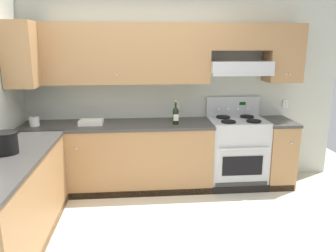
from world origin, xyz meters
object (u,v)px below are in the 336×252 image
at_px(bucket, 6,142).
at_px(paper_towel_roll, 34,121).
at_px(stove, 236,151).
at_px(wine_bottle, 176,115).
at_px(bowl, 91,123).

xyz_separation_m(bucket, paper_towel_roll, (-0.08, 1.10, -0.05)).
bearing_deg(paper_towel_roll, stove, 0.87).
height_order(stove, paper_towel_roll, stove).
distance_m(stove, bucket, 2.87).
xyz_separation_m(wine_bottle, bowl, (-1.09, 0.07, -0.10)).
bearing_deg(bucket, paper_towel_roll, 93.95).
xyz_separation_m(bowl, paper_towel_roll, (-0.70, -0.02, 0.04)).
bearing_deg(stove, bucket, -156.14).
distance_m(stove, wine_bottle, 1.03).
bearing_deg(bucket, wine_bottle, 31.29).
bearing_deg(stove, bowl, -179.41).
height_order(stove, bowl, stove).
height_order(wine_bottle, paper_towel_roll, wine_bottle).
xyz_separation_m(stove, paper_towel_roll, (-2.65, -0.04, 0.49)).
bearing_deg(bowl, bucket, -119.32).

